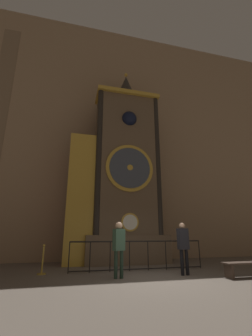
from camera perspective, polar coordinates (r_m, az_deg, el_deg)
The scene contains 8 objects.
ground_plane at distance 7.27m, azimuth 8.33°, elevation -26.42°, with size 28.00×28.00×0.00m, color brown.
cathedral_back_wall at distance 13.62m, azimuth -1.94°, elevation 9.31°, with size 24.00×0.32×14.37m.
clock_tower at distance 11.18m, azimuth -1.78°, elevation -1.62°, with size 4.72×1.83×10.19m.
railing_fence at distance 8.88m, azimuth 3.27°, elevation -20.89°, with size 5.05×0.05×1.04m.
visitor_near at distance 7.37m, azimuth -1.83°, elevation -18.58°, with size 0.39×0.32×1.65m.
visitor_far at distance 8.16m, azimuth 14.32°, elevation -18.00°, with size 0.35×0.24×1.65m.
stanchion_post at distance 8.58m, azimuth -20.49°, elevation -22.01°, with size 0.28×0.28×0.95m.
visitor_bench at distance 8.41m, azimuth 27.69°, elevation -21.27°, with size 1.34×0.40×0.44m.
Camera 1 is at (-2.64, -6.64, 1.30)m, focal length 24.00 mm.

